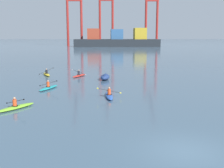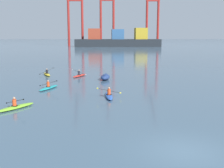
% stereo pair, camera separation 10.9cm
% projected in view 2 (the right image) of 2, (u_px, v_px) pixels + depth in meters
% --- Properties ---
extents(ground_plane, '(800.00, 800.00, 0.00)m').
position_uv_depth(ground_plane, '(184.00, 152.00, 13.64)').
color(ground_plane, '#425B70').
extents(container_barge, '(41.18, 9.77, 8.99)m').
position_uv_depth(container_barge, '(118.00, 40.00, 138.06)').
color(container_barge, '#1E2328').
rests_on(container_barge, ground).
extents(gantry_crane_west, '(8.14, 18.96, 38.34)m').
position_uv_depth(gantry_crane_west, '(75.00, 9.00, 141.71)').
color(gantry_crane_west, maroon).
rests_on(gantry_crane_west, ground).
extents(gantry_crane_west_mid, '(8.03, 16.46, 39.00)m').
position_uv_depth(gantry_crane_west_mid, '(107.00, 10.00, 150.49)').
color(gantry_crane_west_mid, maroon).
rests_on(gantry_crane_west_mid, ground).
extents(gantry_crane_east_mid, '(7.12, 19.10, 39.16)m').
position_uv_depth(gantry_crane_east_mid, '(153.00, 9.00, 146.45)').
color(gantry_crane_east_mid, maroon).
rests_on(gantry_crane_east_mid, ground).
extents(capsized_dinghy, '(1.52, 2.75, 0.76)m').
position_uv_depth(capsized_dinghy, '(105.00, 77.00, 35.54)').
color(capsized_dinghy, navy).
rests_on(capsized_dinghy, ground).
extents(kayak_teal, '(2.07, 3.38, 1.00)m').
position_uv_depth(kayak_teal, '(49.00, 87.00, 29.46)').
color(kayak_teal, teal).
rests_on(kayak_teal, ground).
extents(kayak_blue, '(2.25, 3.42, 0.95)m').
position_uv_depth(kayak_blue, '(109.00, 95.00, 25.58)').
color(kayak_blue, '#2856B2').
rests_on(kayak_blue, ground).
extents(kayak_lime, '(2.49, 3.10, 0.96)m').
position_uv_depth(kayak_lime, '(16.00, 107.00, 21.50)').
color(kayak_lime, '#7ABC2D').
rests_on(kayak_lime, ground).
extents(kayak_red, '(2.02, 3.34, 1.00)m').
position_uv_depth(kayak_red, '(79.00, 75.00, 38.33)').
color(kayak_red, red).
rests_on(kayak_red, ground).
extents(kayak_yellow, '(2.03, 3.39, 1.08)m').
position_uv_depth(kayak_yellow, '(47.00, 74.00, 39.62)').
color(kayak_yellow, yellow).
rests_on(kayak_yellow, ground).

